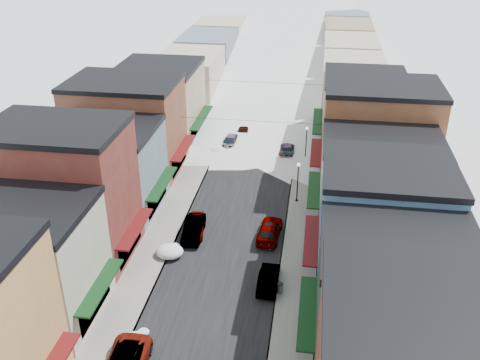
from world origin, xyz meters
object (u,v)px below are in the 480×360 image
(trash_can, at_px, (280,288))
(streetlamp_near, at_px, (298,177))
(car_dark_hatch, at_px, (194,229))
(car_green_sedan, at_px, (268,279))
(car_silver_sedan, at_px, (195,226))

(trash_can, relative_size, streetlamp_near, 0.20)
(car_dark_hatch, bearing_deg, car_green_sedan, -42.52)
(car_green_sedan, distance_m, trash_can, 1.37)
(streetlamp_near, bearing_deg, trash_can, -91.99)
(car_green_sedan, bearing_deg, streetlamp_near, -94.88)
(car_silver_sedan, height_order, car_dark_hatch, car_dark_hatch)
(car_green_sedan, xyz_separation_m, trash_can, (1.04, -0.88, -0.13))
(car_green_sedan, bearing_deg, car_silver_sedan, -40.93)
(car_dark_hatch, xyz_separation_m, streetlamp_near, (9.37, 8.06, 2.15))
(car_dark_hatch, bearing_deg, streetlamp_near, 37.73)
(car_silver_sedan, distance_m, streetlamp_near, 12.15)
(car_silver_sedan, bearing_deg, trash_can, -47.66)
(trash_can, xyz_separation_m, streetlamp_near, (0.54, 15.38, 2.35))
(trash_can, bearing_deg, streetlamp_near, 88.01)
(car_dark_hatch, distance_m, trash_can, 11.48)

